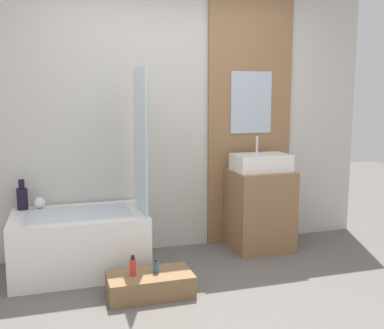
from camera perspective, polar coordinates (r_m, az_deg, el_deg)
name	(u,v)px	position (r m, az deg, el deg)	size (l,w,h in m)	color
ground_plane	(225,318)	(3.27, 4.15, -18.89)	(12.00, 12.00, 0.00)	#605B56
wall_tiled_back	(168,118)	(4.42, -3.09, 5.90)	(4.20, 0.06, 2.60)	beige
wall_wood_accent	(250,117)	(4.65, 7.39, 6.06)	(0.90, 0.04, 2.60)	#8E6642
bathtub	(80,242)	(4.06, -14.08, -9.53)	(1.12, 0.75, 0.52)	white
glass_shower_screen	(140,140)	(3.87, -6.61, 3.05)	(0.01, 0.57, 1.23)	silver
wooden_step_bench	(150,284)	(3.58, -5.36, -14.90)	(0.65, 0.35, 0.17)	olive
vanity_cabinet	(260,210)	(4.54, 8.60, -5.70)	(0.57, 0.51, 0.79)	#8E6642
sink	(261,162)	(4.44, 8.74, 0.27)	(0.53, 0.35, 0.33)	white
vase_tall_dark	(22,197)	(4.24, -20.75, -3.91)	(0.09, 0.09, 0.27)	black
vase_round_light	(39,203)	(4.24, -18.81, -4.61)	(0.10, 0.10, 0.10)	white
bottle_soap_primary	(133,267)	(3.50, -7.52, -12.74)	(0.05, 0.05, 0.16)	red
bottle_soap_secondary	(156,267)	(3.54, -4.60, -12.82)	(0.04, 0.04, 0.11)	#2D567A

